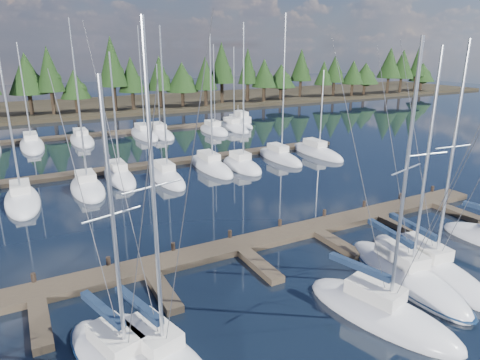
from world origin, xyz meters
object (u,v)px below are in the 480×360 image
main_dock (241,250)px  motor_yacht_right (240,123)px  front_sailboat_2 (158,359)px  front_sailboat_4 (405,275)px  front_sailboat_5 (428,267)px  front_sailboat_3 (380,312)px

main_dock → motor_yacht_right: (21.23, 40.07, 0.24)m
main_dock → front_sailboat_2: bearing=-137.1°
front_sailboat_4 → front_sailboat_5: 1.94m
front_sailboat_2 → front_sailboat_5: (16.41, 0.05, -0.01)m
motor_yacht_right → front_sailboat_5: bearing=-105.0°
main_dock → front_sailboat_2: (-7.83, -7.28, 0.09)m
front_sailboat_4 → front_sailboat_5: front_sailboat_5 is taller
front_sailboat_2 → front_sailboat_5: size_ratio=1.04×
front_sailboat_3 → front_sailboat_4: bearing=26.9°
front_sailboat_5 → motor_yacht_right: size_ratio=1.72×
front_sailboat_4 → front_sailboat_3: bearing=-153.1°
front_sailboat_3 → motor_yacht_right: 52.66m
front_sailboat_3 → front_sailboat_5: size_ratio=1.00×
front_sailboat_3 → front_sailboat_5: front_sailboat_3 is taller
front_sailboat_2 → motor_yacht_right: 55.56m
front_sailboat_5 → main_dock: bearing=139.9°
front_sailboat_3 → front_sailboat_4: 4.39m
front_sailboat_4 → front_sailboat_5: size_ratio=0.98×
front_sailboat_3 → motor_yacht_right: bearing=69.4°
front_sailboat_3 → front_sailboat_5: 6.18m
front_sailboat_4 → motor_yacht_right: 49.52m
front_sailboat_3 → front_sailboat_4: (3.91, 1.98, -0.01)m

